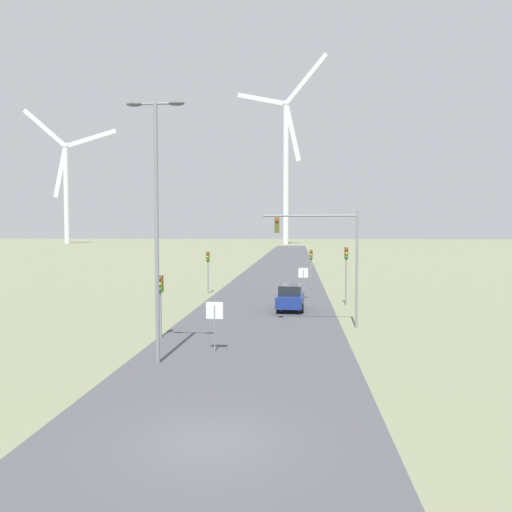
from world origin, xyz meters
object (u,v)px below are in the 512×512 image
traffic_light_post_near_right (346,263)px  traffic_light_post_mid_right (311,261)px  stop_sign_near (215,317)px  stop_sign_far (303,277)px  traffic_light_post_near_left (160,292)px  traffic_light_post_mid_left (208,263)px  wind_turbine_far_left (66,182)px  streetlamp (156,205)px  wind_turbine_left (286,158)px  traffic_light_mast_overhead (325,244)px  car_approaching (290,297)px

traffic_light_post_near_right → traffic_light_post_mid_right: (-2.42, 8.46, -0.39)m
stop_sign_near → traffic_light_post_mid_right: traffic_light_post_mid_right is taller
traffic_light_post_mid_right → stop_sign_far: bearing=-98.2°
traffic_light_post_near_left → traffic_light_post_mid_left: bearing=92.4°
wind_turbine_far_left → stop_sign_near: bearing=-62.6°
streetlamp → stop_sign_near: 6.01m
streetlamp → wind_turbine_left: (1.23, 176.26, 26.84)m
stop_sign_near → wind_turbine_far_left: wind_turbine_far_left is taller
traffic_light_mast_overhead → wind_turbine_left: wind_turbine_left is taller
stop_sign_far → wind_turbine_left: 159.17m
car_approaching → stop_sign_far: bearing=80.2°
stop_sign_far → traffic_light_post_near_right: size_ratio=0.59×
traffic_light_post_mid_right → wind_turbine_far_left: bearing=122.1°
wind_turbine_far_left → wind_turbine_left: bearing=-3.7°
stop_sign_near → car_approaching: (3.37, 12.44, -0.73)m
stop_sign_far → traffic_light_post_near_left: traffic_light_post_near_left is taller
stop_sign_far → traffic_light_mast_overhead: (1.12, -11.94, 3.07)m
streetlamp → car_approaching: size_ratio=2.65×
traffic_light_post_mid_left → wind_turbine_left: 156.02m
stop_sign_far → traffic_light_post_near_right: 4.66m
traffic_light_post_mid_right → traffic_light_mast_overhead: traffic_light_mast_overhead is taller
traffic_light_post_near_right → wind_turbine_left: size_ratio=0.06×
stop_sign_far → traffic_light_post_mid_left: size_ratio=0.69×
traffic_light_post_mid_left → traffic_light_post_mid_right: bearing=14.5°
car_approaching → wind_turbine_left: (-4.23, 161.55, 32.73)m
traffic_light_post_mid_right → traffic_light_mast_overhead: size_ratio=0.57×
stop_sign_near → wind_turbine_far_left: 204.14m
traffic_light_post_near_right → wind_turbine_left: bearing=93.0°
stop_sign_near → streetlamp: bearing=-132.7°
stop_sign_near → traffic_light_mast_overhead: (5.47, 6.19, 3.25)m
traffic_light_post_near_left → car_approaching: bearing=54.9°
stop_sign_far → traffic_light_post_mid_right: bearing=81.8°
traffic_light_post_near_left → traffic_light_post_near_right: (10.94, 12.23, 0.78)m
streetlamp → traffic_light_post_near_right: (9.65, 17.31, -3.58)m
traffic_light_post_near_right → car_approaching: (-4.18, -2.60, -2.31)m
stop_sign_near → traffic_light_mast_overhead: traffic_light_mast_overhead is taller
stop_sign_far → traffic_light_post_near_right: traffic_light_post_near_right is taller
streetlamp → wind_turbine_far_left: wind_turbine_far_left is taller
traffic_light_mast_overhead → car_approaching: (-2.10, 6.25, -3.98)m
streetlamp → stop_sign_near: streetlamp is taller
streetlamp → traffic_light_post_mid_left: (-2.06, 23.36, -4.03)m
stop_sign_far → traffic_light_post_mid_left: (-8.51, 2.96, 0.96)m
streetlamp → car_approaching: bearing=69.6°
traffic_light_post_near_right → car_approaching: 5.44m
stop_sign_near → wind_turbine_left: size_ratio=0.03×
wind_turbine_far_left → car_approaching: bearing=-60.1°
car_approaching → traffic_light_post_near_left: bearing=-125.1°
stop_sign_far → traffic_light_mast_overhead: 12.38m
wind_turbine_far_left → stop_sign_far: bearing=-58.9°
stop_sign_near → traffic_light_post_mid_left: 21.53m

